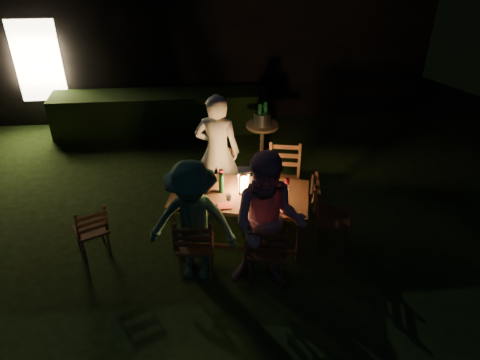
{
  "coord_description": "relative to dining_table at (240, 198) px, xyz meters",
  "views": [
    {
      "loc": [
        0.38,
        -4.96,
        4.27
      ],
      "look_at": [
        0.83,
        0.45,
        0.81
      ],
      "focal_mm": 35.0,
      "sensor_mm": 36.0,
      "label": 1
    }
  ],
  "objects": [
    {
      "name": "person_opp_right",
      "position": [
        0.26,
        -0.9,
        0.24
      ],
      "size": [
        1.03,
        0.88,
        1.84
      ],
      "primitive_type": "imported",
      "rotation": [
        0.0,
        0.0,
        -0.22
      ],
      "color": "#B77E8D",
      "rests_on": "ground"
    },
    {
      "name": "chair_end",
      "position": [
        1.2,
        -0.27,
        -0.36
      ],
      "size": [
        0.63,
        0.6,
        1.08
      ],
      "rotation": [
        0.0,
        0.0,
        -1.83
      ],
      "color": "#542E1C",
      "rests_on": "ground"
    },
    {
      "name": "chair_near_right",
      "position": [
        0.27,
        -0.85,
        -0.37
      ],
      "size": [
        0.55,
        0.58,
        1.05
      ],
      "rotation": [
        0.0,
        0.0,
        -0.19
      ],
      "color": "#542E1C",
      "rests_on": "ground"
    },
    {
      "name": "chair_far_right",
      "position": [
        0.7,
        0.63,
        -0.36
      ],
      "size": [
        0.56,
        0.59,
        1.07
      ],
      "rotation": [
        0.0,
        0.0,
        2.96
      ],
      "color": "#542E1C",
      "rests_on": "ground"
    },
    {
      "name": "wineglass_d",
      "position": [
        0.64,
        0.04,
        0.16
      ],
      "size": [
        0.06,
        0.06,
        0.18
      ],
      "primitive_type": null,
      "color": "#59070F",
      "rests_on": "dining_table"
    },
    {
      "name": "plate_near_left",
      "position": [
        -0.58,
        -0.09,
        0.08
      ],
      "size": [
        0.25,
        0.25,
        0.01
      ],
      "primitive_type": "cylinder",
      "color": "white",
      "rests_on": "dining_table"
    },
    {
      "name": "plate_far_left",
      "position": [
        -0.49,
        0.33,
        0.08
      ],
      "size": [
        0.25,
        0.25,
        0.01
      ],
      "primitive_type": "cylinder",
      "color": "white",
      "rests_on": "dining_table"
    },
    {
      "name": "napkin_right",
      "position": [
        0.47,
        -0.41,
        0.08
      ],
      "size": [
        0.18,
        0.14,
        0.01
      ],
      "primitive_type": "cube",
      "color": "red",
      "rests_on": "dining_table"
    },
    {
      "name": "chair_far_left",
      "position": [
        -0.27,
        0.85,
        -0.39
      ],
      "size": [
        0.55,
        0.57,
        0.97
      ],
      "rotation": [
        0.0,
        0.0,
        2.83
      ],
      "color": "#542E1C",
      "rests_on": "ground"
    },
    {
      "name": "person_opp_left",
      "position": [
        -0.62,
        -0.7,
        0.15
      ],
      "size": [
        1.19,
        0.84,
        1.67
      ],
      "primitive_type": "imported",
      "rotation": [
        0.0,
        0.0,
        -0.22
      ],
      "color": "#2F5F45",
      "rests_on": "ground"
    },
    {
      "name": "garden_envelope",
      "position": [
        -0.81,
        5.95,
        0.89
      ],
      "size": [
        40.0,
        40.0,
        3.2
      ],
      "color": "black",
      "rests_on": "ground"
    },
    {
      "name": "wineglass_c",
      "position": [
        0.23,
        -0.34,
        0.16
      ],
      "size": [
        0.06,
        0.06,
        0.18
      ],
      "primitive_type": null,
      "color": "#59070F",
      "rests_on": "dining_table"
    },
    {
      "name": "lantern",
      "position": [
        0.06,
        0.04,
        0.23
      ],
      "size": [
        0.16,
        0.16,
        0.35
      ],
      "color": "white",
      "rests_on": "dining_table"
    },
    {
      "name": "bottle_table",
      "position": [
        -0.24,
        0.05,
        0.22
      ],
      "size": [
        0.07,
        0.07,
        0.28
      ],
      "primitive_type": "cylinder",
      "color": "#0F471E",
      "rests_on": "dining_table"
    },
    {
      "name": "ice_bucket",
      "position": [
        0.56,
        2.09,
        0.18
      ],
      "size": [
        0.3,
        0.3,
        0.22
      ],
      "primitive_type": "cylinder",
      "color": "#A5A8AD",
      "rests_on": "side_table"
    },
    {
      "name": "napkin_left",
      "position": [
        -0.22,
        -0.28,
        0.08
      ],
      "size": [
        0.18,
        0.14,
        0.01
      ],
      "primitive_type": "cube",
      "color": "red",
      "rests_on": "dining_table"
    },
    {
      "name": "chair_spare",
      "position": [
        -1.98,
        -0.19,
        -0.41
      ],
      "size": [
        0.55,
        0.56,
        0.9
      ],
      "rotation": [
        0.0,
        0.0,
        0.45
      ],
      "color": "#542E1C",
      "rests_on": "ground"
    },
    {
      "name": "wineglass_e",
      "position": [
        -0.16,
        -0.27,
        0.16
      ],
      "size": [
        0.06,
        0.06,
        0.18
      ],
      "primitive_type": null,
      "color": "silver",
      "rests_on": "dining_table"
    },
    {
      "name": "dining_table",
      "position": [
        0.0,
        0.0,
        0.0
      ],
      "size": [
        1.98,
        1.28,
        0.76
      ],
      "rotation": [
        0.0,
        0.0,
        -0.22
      ],
      "color": "#542E1C",
      "rests_on": "ground"
    },
    {
      "name": "person_house_side",
      "position": [
        -0.26,
        0.9,
        0.22
      ],
      "size": [
        0.74,
        0.57,
        1.81
      ],
      "primitive_type": "imported",
      "rotation": [
        0.0,
        0.0,
        2.92
      ],
      "color": "beige",
      "rests_on": "ground"
    },
    {
      "name": "side_table",
      "position": [
        0.56,
        2.09,
        -0.02
      ],
      "size": [
        0.56,
        0.56,
        0.76
      ],
      "color": "olive",
      "rests_on": "ground"
    },
    {
      "name": "bottle_bucket_a",
      "position": [
        0.51,
        2.05,
        0.23
      ],
      "size": [
        0.07,
        0.07,
        0.32
      ],
      "primitive_type": "cylinder",
      "color": "#0F471E",
      "rests_on": "side_table"
    },
    {
      "name": "wineglass_b",
      "position": [
        -0.73,
        0.04,
        0.16
      ],
      "size": [
        0.06,
        0.06,
        0.18
      ],
      "primitive_type": null,
      "color": "#59070F",
      "rests_on": "dining_table"
    },
    {
      "name": "plate_near_right",
      "position": [
        0.39,
        -0.31,
        0.08
      ],
      "size": [
        0.25,
        0.25,
        0.01
      ],
      "primitive_type": "cylinder",
      "color": "white",
      "rests_on": "dining_table"
    },
    {
      "name": "chair_near_left",
      "position": [
        -0.6,
        -0.65,
        -0.38
      ],
      "size": [
        0.49,
        0.52,
        1.01
      ],
      "rotation": [
        0.0,
        0.0,
        -0.08
      ],
      "color": "#542E1C",
      "rests_on": "ground"
    },
    {
      "name": "bottle_bucket_b",
      "position": [
        0.61,
        2.13,
        0.23
      ],
      "size": [
        0.07,
        0.07,
        0.32
      ],
      "primitive_type": "cylinder",
      "color": "#0F471E",
      "rests_on": "side_table"
    },
    {
      "name": "plate_far_right",
      "position": [
        0.49,
        0.12,
        0.08
      ],
      "size": [
        0.25,
        0.25,
        0.01
      ],
      "primitive_type": "cylinder",
      "color": "white",
      "rests_on": "dining_table"
    },
    {
      "name": "wineglass_a",
      "position": [
        -0.23,
        0.34,
        0.16
      ],
      "size": [
        0.06,
        0.06,
        0.18
      ],
      "primitive_type": null,
      "color": "#59070F",
      "rests_on": "dining_table"
    },
    {
      "name": "phone",
      "position": [
        -0.67,
        -0.16,
        0.08
      ],
      "size": [
        0.14,
        0.07,
        0.01
      ],
      "primitive_type": "cube",
      "color": "black",
      "rests_on": "dining_table"
    }
  ]
}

